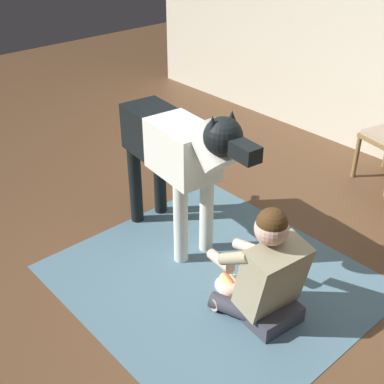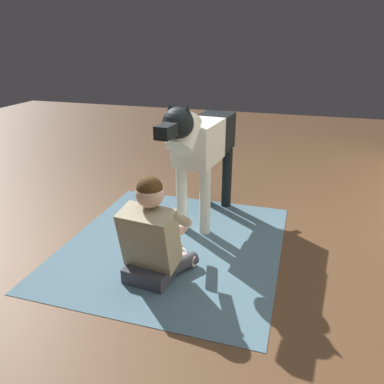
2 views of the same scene
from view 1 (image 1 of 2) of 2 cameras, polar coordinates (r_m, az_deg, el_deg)
The scene contains 5 objects.
ground_plane at distance 3.66m, azimuth 4.06°, elevation -10.79°, with size 13.25×13.25×0.00m, color brown.
area_rug at distance 3.73m, azimuth 2.41°, elevation -9.64°, with size 2.04×1.88×0.01m, color slate.
person_sitting_on_floor at distance 3.29m, azimuth 8.30°, elevation -9.03°, with size 0.68×0.57×0.83m.
large_dog at distance 3.67m, azimuth -1.61°, elevation 4.63°, with size 1.55×0.42×1.26m.
hot_dog_on_plate at distance 3.67m, azimuth 4.36°, elevation -10.08°, with size 0.23×0.23×0.06m.
Camera 1 is at (1.86, -2.00, 2.44)m, focal length 47.75 mm.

